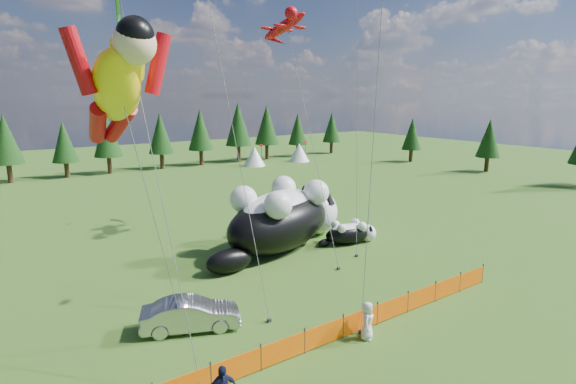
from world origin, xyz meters
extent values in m
plane|color=#133B0A|center=(0.00, 0.00, 0.00)|extent=(160.00, 160.00, 0.00)
cylinder|color=#262626|center=(-5.00, -3.00, 0.55)|extent=(0.06, 0.06, 1.10)
cylinder|color=#262626|center=(-3.00, -3.00, 0.55)|extent=(0.06, 0.06, 1.10)
cylinder|color=#262626|center=(-1.00, -3.00, 0.55)|extent=(0.06, 0.06, 1.10)
cylinder|color=#262626|center=(1.00, -3.00, 0.55)|extent=(0.06, 0.06, 1.10)
cylinder|color=#262626|center=(3.00, -3.00, 0.55)|extent=(0.06, 0.06, 1.10)
cylinder|color=#262626|center=(5.00, -3.00, 0.55)|extent=(0.06, 0.06, 1.10)
cylinder|color=#262626|center=(7.00, -3.00, 0.55)|extent=(0.06, 0.06, 1.10)
cylinder|color=#262626|center=(9.00, -3.00, 0.55)|extent=(0.06, 0.06, 1.10)
cylinder|color=#262626|center=(11.00, -3.00, 0.55)|extent=(0.06, 0.06, 1.10)
cube|color=#F15C05|center=(-4.00, -3.00, 0.50)|extent=(2.00, 0.04, 0.90)
cube|color=#F15C05|center=(-2.00, -3.00, 0.50)|extent=(2.00, 0.04, 0.90)
cube|color=#F15C05|center=(0.00, -3.00, 0.50)|extent=(2.00, 0.04, 0.90)
cube|color=#F15C05|center=(2.00, -3.00, 0.50)|extent=(2.00, 0.04, 0.90)
cube|color=#F15C05|center=(4.00, -3.00, 0.50)|extent=(2.00, 0.04, 0.90)
cube|color=#F15C05|center=(6.00, -3.00, 0.50)|extent=(2.00, 0.04, 0.90)
cube|color=#F15C05|center=(8.00, -3.00, 0.50)|extent=(2.00, 0.04, 0.90)
cube|color=#F15C05|center=(10.00, -3.00, 0.50)|extent=(2.00, 0.04, 0.90)
ellipsoid|color=black|center=(5.05, 7.80, 1.85)|extent=(10.18, 7.25, 3.70)
ellipsoid|color=white|center=(5.05, 7.80, 2.78)|extent=(7.63, 5.31, 2.26)
sphere|color=white|center=(9.10, 9.29, 1.65)|extent=(3.29, 3.29, 3.29)
sphere|color=#FA6182|center=(10.41, 9.77, 1.65)|extent=(0.46, 0.46, 0.46)
ellipsoid|color=black|center=(0.42, 6.09, 0.72)|extent=(3.20, 2.35, 1.44)
cone|color=black|center=(9.44, 8.36, 2.96)|extent=(1.15, 1.15, 1.15)
cone|color=black|center=(8.76, 10.22, 2.96)|extent=(1.15, 1.15, 1.15)
sphere|color=white|center=(6.71, 9.83, 3.60)|extent=(1.73, 1.73, 1.73)
sphere|color=white|center=(7.63, 7.32, 3.60)|extent=(1.73, 1.73, 1.73)
sphere|color=white|center=(2.66, 8.34, 3.60)|extent=(1.73, 1.73, 1.73)
sphere|color=white|center=(3.58, 5.83, 3.60)|extent=(1.73, 1.73, 1.73)
ellipsoid|color=black|center=(9.49, 6.11, 0.66)|extent=(3.57, 2.31, 1.32)
ellipsoid|color=white|center=(9.49, 6.11, 0.99)|extent=(2.68, 1.68, 0.81)
sphere|color=white|center=(10.98, 5.73, 0.59)|extent=(1.17, 1.17, 1.17)
sphere|color=#FA6182|center=(11.47, 5.60, 0.59)|extent=(0.16, 0.16, 0.16)
ellipsoid|color=black|center=(7.79, 6.54, 0.26)|extent=(1.12, 0.75, 0.51)
cone|color=black|center=(10.90, 5.39, 1.05)|extent=(0.41, 0.41, 0.41)
cone|color=black|center=(11.07, 6.07, 1.05)|extent=(0.41, 0.41, 0.41)
sphere|color=white|center=(10.39, 6.37, 1.28)|extent=(0.61, 0.61, 0.61)
sphere|color=white|center=(10.16, 5.45, 1.28)|extent=(0.61, 0.61, 0.61)
sphere|color=white|center=(8.90, 6.75, 1.28)|extent=(0.61, 0.61, 0.61)
sphere|color=white|center=(8.67, 5.83, 1.28)|extent=(0.61, 0.61, 0.61)
imported|color=#B8B8BD|center=(-3.92, 1.31, 0.69)|extent=(4.45, 2.96, 1.39)
imported|color=silver|center=(1.80, -3.60, 0.81)|extent=(0.94, 0.89, 1.62)
cylinder|color=#595959|center=(-5.47, 0.57, 5.17)|extent=(0.03, 0.03, 10.32)
cube|color=#262626|center=(-4.35, 1.03, 0.08)|extent=(0.15, 0.15, 0.16)
cylinder|color=#595959|center=(6.78, 7.05, 7.38)|extent=(0.03, 0.03, 16.84)
cube|color=#262626|center=(5.82, 2.84, 0.08)|extent=(0.15, 0.15, 0.16)
cylinder|color=#595959|center=(-5.67, -0.75, 7.10)|extent=(0.03, 0.03, 14.70)
cube|color=#2A9A1C|center=(-5.95, 1.63, 11.52)|extent=(0.20, 0.20, 4.45)
cylinder|color=#595959|center=(-0.47, 3.39, 7.90)|extent=(0.03, 0.03, 17.01)
cube|color=#262626|center=(-0.80, -0.09, 0.08)|extent=(0.15, 0.15, 0.16)
cylinder|color=#595959|center=(10.49, 6.82, 12.31)|extent=(0.03, 0.03, 25.48)
cube|color=#262626|center=(8.17, 3.82, 0.08)|extent=(0.15, 0.15, 0.16)
cylinder|color=#595959|center=(3.17, -2.18, 8.43)|extent=(0.03, 0.03, 16.89)
cube|color=#262626|center=(1.87, -3.18, 0.08)|extent=(0.15, 0.15, 0.16)
camera|label=1|loc=(-10.60, -15.76, 9.94)|focal=28.00mm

